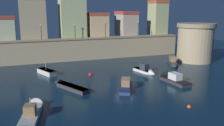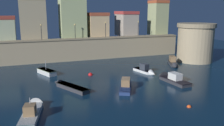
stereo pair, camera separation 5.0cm
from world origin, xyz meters
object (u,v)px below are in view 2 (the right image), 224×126
object	(u,v)px
quay_lamp_0	(41,29)
mooring_buoy_0	(189,107)
moored_boat_6	(33,109)
moored_boat_5	(170,78)
quay_lamp_2	(106,27)
moored_boat_2	(45,71)
quay_lamp_3	(138,26)
fortress_tower	(195,42)
moored_boat_0	(68,86)
quay_lamp_1	(75,29)
moored_boat_4	(173,63)
mooring_buoy_1	(90,75)
moored_boat_3	(126,84)
moored_boat_1	(146,70)

from	to	relation	value
quay_lamp_0	mooring_buoy_0	bearing A→B (deg)	-65.85
quay_lamp_0	moored_boat_6	distance (m)	26.33
moored_boat_5	moored_boat_6	size ratio (longest dim) A/B	0.94
moored_boat_5	quay_lamp_2	bearing A→B (deg)	3.84
moored_boat_6	moored_boat_2	bearing A→B (deg)	3.09
quay_lamp_0	quay_lamp_3	size ratio (longest dim) A/B	0.92
fortress_tower	moored_boat_0	distance (m)	29.92
quay_lamp_2	moored_boat_2	distance (m)	18.16
quay_lamp_1	moored_boat_6	xyz separation A→B (m)	(-9.86, -25.35, -6.42)
moored_boat_0	moored_boat_4	xyz separation A→B (m)	(21.87, 7.08, 0.22)
quay_lamp_2	moored_boat_6	distance (m)	31.05
moored_boat_5	moored_boat_6	world-z (taller)	moored_boat_6
mooring_buoy_1	quay_lamp_3	bearing A→B (deg)	40.74
fortress_tower	quay_lamp_1	xyz separation A→B (m)	(-23.28, 9.72, 2.75)
quay_lamp_1	moored_boat_4	world-z (taller)	quay_lamp_1
moored_boat_0	moored_boat_6	xyz separation A→B (m)	(-4.83, -6.72, 0.05)
quay_lamp_3	mooring_buoy_0	world-z (taller)	quay_lamp_3
moored_boat_4	mooring_buoy_0	bearing A→B (deg)	-5.65
moored_boat_0	moored_boat_5	bearing A→B (deg)	-123.95
quay_lamp_0	quay_lamp_1	xyz separation A→B (m)	(6.89, 0.00, -0.03)
quay_lamp_3	moored_boat_6	xyz separation A→B (m)	(-24.65, -25.35, -6.61)
quay_lamp_2	mooring_buoy_1	world-z (taller)	quay_lamp_2
moored_boat_3	mooring_buoy_1	bearing A→B (deg)	46.01
moored_boat_4	mooring_buoy_0	size ratio (longest dim) A/B	12.10
mooring_buoy_1	quay_lamp_2	bearing A→B (deg)	61.40
quay_lamp_3	mooring_buoy_0	bearing A→B (deg)	-105.48
quay_lamp_1	moored_boat_0	distance (m)	20.35
moored_boat_1	moored_boat_2	world-z (taller)	moored_boat_2
mooring_buoy_1	moored_boat_2	bearing A→B (deg)	152.58
moored_boat_4	moored_boat_1	bearing A→B (deg)	-42.56
moored_boat_3	quay_lamp_3	bearing A→B (deg)	-3.66
quay_lamp_2	moored_boat_5	xyz separation A→B (m)	(3.45, -20.47, -6.54)
moored_boat_2	moored_boat_6	distance (m)	16.24
moored_boat_0	mooring_buoy_0	world-z (taller)	moored_boat_0
quay_lamp_2	mooring_buoy_1	bearing A→B (deg)	-118.60
moored_boat_1	mooring_buoy_1	bearing A→B (deg)	-116.04
quay_lamp_3	moored_boat_4	xyz separation A→B (m)	(2.04, -11.56, -6.44)
moored_boat_3	mooring_buoy_0	xyz separation A→B (m)	(3.87, -8.77, -0.46)
quay_lamp_1	moored_boat_3	distance (m)	22.19
quay_lamp_2	moored_boat_2	xyz separation A→B (m)	(-14.16, -9.30, -6.53)
quay_lamp_0	moored_boat_2	xyz separation A→B (m)	(-0.48, -9.30, -6.38)
moored_boat_2	moored_boat_4	world-z (taller)	moored_boat_2
quay_lamp_1	moored_boat_1	size ratio (longest dim) A/B	0.60
fortress_tower	moored_boat_1	size ratio (longest dim) A/B	1.55
moored_boat_3	mooring_buoy_1	size ratio (longest dim) A/B	8.14
moored_boat_0	mooring_buoy_1	distance (m)	7.39
quay_lamp_2	moored_boat_6	size ratio (longest dim) A/B	0.47
moored_boat_4	moored_boat_6	xyz separation A→B (m)	(-26.69, -13.80, -0.17)
quay_lamp_0	moored_boat_0	world-z (taller)	quay_lamp_0
moored_boat_3	moored_boat_0	bearing A→B (deg)	98.37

